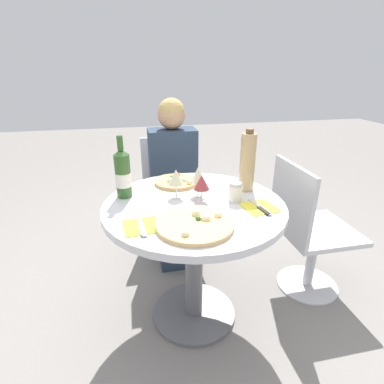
% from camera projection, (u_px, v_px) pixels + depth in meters
% --- Properties ---
extents(ground_plane, '(12.00, 12.00, 0.00)m').
position_uv_depth(ground_plane, '(194.00, 313.00, 1.79)').
color(ground_plane, gray).
rests_on(ground_plane, ground).
extents(dining_table, '(0.91, 0.91, 0.73)m').
position_uv_depth(dining_table, '(194.00, 231.00, 1.57)').
color(dining_table, slate).
rests_on(dining_table, ground_plane).
extents(chair_behind_diner, '(0.44, 0.44, 0.86)m').
position_uv_depth(chair_behind_diner, '(173.00, 197.00, 2.35)').
color(chair_behind_diner, silver).
rests_on(chair_behind_diner, ground_plane).
extents(seated_diner, '(0.33, 0.42, 1.17)m').
position_uv_depth(seated_diner, '(175.00, 189.00, 2.18)').
color(seated_diner, '#28384C').
rests_on(seated_diner, ground_plane).
extents(chair_empty_side, '(0.44, 0.44, 0.86)m').
position_uv_depth(chair_empty_side, '(307.00, 232.00, 1.85)').
color(chair_empty_side, silver).
rests_on(chair_empty_side, ground_plane).
extents(pizza_large, '(0.34, 0.34, 0.05)m').
position_uv_depth(pizza_large, '(195.00, 224.00, 1.28)').
color(pizza_large, '#DBB26B').
rests_on(pizza_large, dining_table).
extents(pizza_small_far, '(0.25, 0.25, 0.05)m').
position_uv_depth(pizza_small_far, '(176.00, 181.00, 1.75)').
color(pizza_small_far, tan).
rests_on(pizza_small_far, dining_table).
extents(wine_bottle, '(0.08, 0.08, 0.32)m').
position_uv_depth(wine_bottle, '(123.00, 174.00, 1.53)').
color(wine_bottle, '#2D5623').
rests_on(wine_bottle, dining_table).
extents(tall_carafe, '(0.08, 0.08, 0.34)m').
position_uv_depth(tall_carafe, '(248.00, 162.00, 1.60)').
color(tall_carafe, tan).
rests_on(tall_carafe, dining_table).
extents(sugar_shaker, '(0.07, 0.07, 0.10)m').
position_uv_depth(sugar_shaker, '(235.00, 192.00, 1.51)').
color(sugar_shaker, silver).
rests_on(sugar_shaker, dining_table).
extents(wine_glass_back_right, '(0.07, 0.07, 0.16)m').
position_uv_depth(wine_glass_back_right, '(198.00, 175.00, 1.55)').
color(wine_glass_back_right, silver).
rests_on(wine_glass_back_right, dining_table).
extents(wine_glass_front_right, '(0.08, 0.08, 0.14)m').
position_uv_depth(wine_glass_front_right, '(202.00, 183.00, 1.48)').
color(wine_glass_front_right, silver).
rests_on(wine_glass_front_right, dining_table).
extents(wine_glass_back_left, '(0.08, 0.08, 0.15)m').
position_uv_depth(wine_glass_back_left, '(176.00, 177.00, 1.53)').
color(wine_glass_back_left, silver).
rests_on(wine_glass_back_left, dining_table).
extents(place_setting_left, '(0.16, 0.19, 0.01)m').
position_uv_depth(place_setting_left, '(142.00, 226.00, 1.28)').
color(place_setting_left, yellow).
rests_on(place_setting_left, dining_table).
extents(place_setting_right, '(0.17, 0.19, 0.01)m').
position_uv_depth(place_setting_right, '(260.00, 207.00, 1.45)').
color(place_setting_right, yellow).
rests_on(place_setting_right, dining_table).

